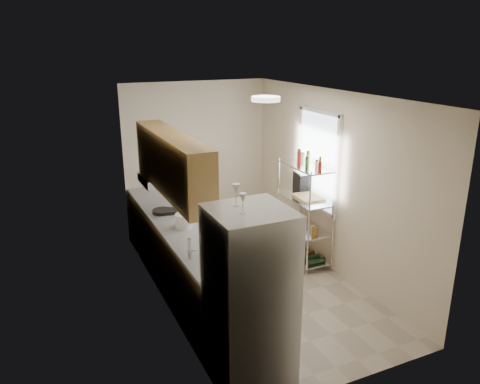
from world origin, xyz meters
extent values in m
cube|color=#B7A994|center=(0.00, 0.00, -0.01)|extent=(2.50, 4.40, 0.01)
cube|color=white|center=(0.00, 0.00, 2.60)|extent=(2.50, 4.40, 0.01)
cube|color=beige|center=(0.00, 2.21, 1.30)|extent=(2.50, 0.01, 2.60)
cube|color=beige|center=(0.00, -2.21, 1.30)|extent=(2.50, 0.01, 2.60)
cube|color=beige|center=(-1.25, 0.00, 1.30)|extent=(0.01, 4.40, 2.60)
cube|color=beige|center=(1.25, 0.00, 1.30)|extent=(0.01, 4.40, 2.60)
cube|color=tan|center=(-0.92, 0.44, 0.43)|extent=(0.60, 3.48, 0.86)
cube|color=gray|center=(-0.90, 0.44, 0.88)|extent=(0.63, 3.51, 0.04)
cube|color=#B7BABC|center=(-0.94, -0.70, 0.88)|extent=(0.52, 0.44, 0.04)
cube|color=#B7BABC|center=(-0.64, 1.80, 0.46)|extent=(0.01, 0.55, 0.72)
cube|color=tan|center=(-1.05, 0.10, 1.81)|extent=(0.33, 2.20, 0.72)
cube|color=#B7BABC|center=(-1.00, 0.90, 1.39)|extent=(0.50, 0.60, 0.12)
cube|color=white|center=(1.23, 0.35, 1.55)|extent=(0.06, 1.00, 1.46)
cube|color=silver|center=(1.00, 0.30, 0.10)|extent=(0.45, 0.90, 0.02)
cube|color=silver|center=(1.00, 0.30, 0.55)|extent=(0.45, 0.90, 0.02)
cube|color=silver|center=(1.00, 0.30, 1.00)|extent=(0.45, 0.90, 0.02)
cube|color=silver|center=(1.00, 0.30, 1.50)|extent=(0.45, 0.90, 0.02)
cylinder|color=silver|center=(0.79, -0.14, 0.78)|extent=(0.02, 0.02, 1.55)
cylinder|color=silver|center=(0.79, 0.74, 0.78)|extent=(0.02, 0.02, 1.55)
cylinder|color=silver|center=(1.22, -0.14, 0.78)|extent=(0.02, 0.02, 1.55)
cylinder|color=silver|center=(1.22, 0.74, 0.78)|extent=(0.02, 0.02, 1.55)
cylinder|color=white|center=(0.00, -0.30, 2.57)|extent=(0.34, 0.34, 0.05)
cube|color=white|center=(-0.87, -1.68, 0.89)|extent=(0.73, 0.73, 1.78)
cylinder|color=white|center=(-0.89, 0.23, 0.99)|extent=(0.23, 0.23, 0.19)
cylinder|color=black|center=(-1.00, 0.87, 0.92)|extent=(0.37, 0.37, 0.05)
cylinder|color=black|center=(-0.91, 0.84, 0.92)|extent=(0.26, 0.26, 0.05)
cube|color=tan|center=(1.05, 0.29, 1.03)|extent=(0.36, 0.46, 0.03)
cube|color=black|center=(1.13, 0.63, 1.16)|extent=(0.20, 0.28, 0.31)
cube|color=maroon|center=(0.89, 0.55, 0.64)|extent=(0.12, 0.15, 0.15)
camera|label=1|loc=(-2.59, -5.22, 3.21)|focal=35.00mm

